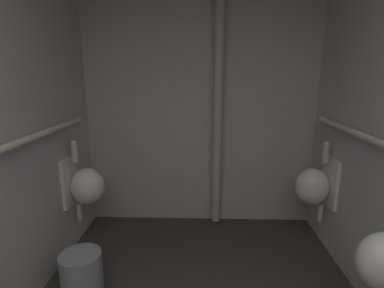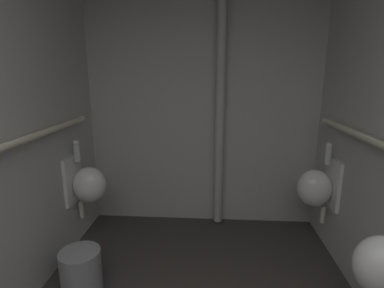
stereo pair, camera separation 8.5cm
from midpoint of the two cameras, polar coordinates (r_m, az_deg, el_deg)
wall_back at (r=3.12m, az=2.89°, el=7.85°), size 2.49×0.06×2.59m
urinal_left_mid at (r=2.91m, az=-18.58°, el=-7.23°), size 0.32×0.30×0.76m
urinal_right_far at (r=2.92m, az=23.49°, el=-7.57°), size 0.32×0.30×0.76m
standpipe_back_wall at (r=3.01m, az=6.20°, el=7.58°), size 0.09×0.09×2.54m
waste_bin at (r=2.54m, az=-19.43°, el=-21.95°), size 0.30×0.30×0.33m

